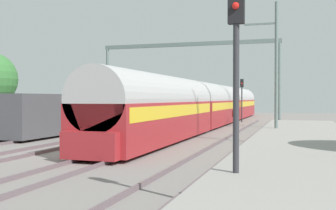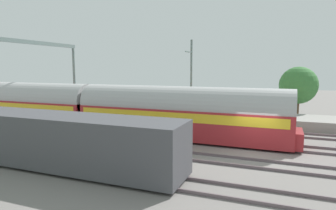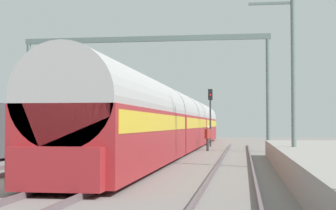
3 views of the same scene
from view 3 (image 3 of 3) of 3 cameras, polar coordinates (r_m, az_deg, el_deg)
The scene contains 8 objects.
ground at distance 16.64m, azimuth -15.91°, elevation -8.29°, with size 120.00×120.00×0.00m, color gray.
track_east at distance 15.89m, azimuth -8.85°, elevation -8.35°, with size 1.52×60.00×0.16m.
track_far_east at distance 15.21m, azimuth 6.76°, elevation -8.64°, with size 1.52×60.00×0.16m.
passenger_train at distance 37.40m, azimuth 1.07°, elevation -1.86°, with size 2.93×49.20×3.82m.
person_crossing at distance 36.13m, azimuth 4.30°, elevation -3.34°, with size 0.41×0.47×1.73m.
railway_signal_far at distance 43.44m, azimuth 4.59°, elevation -0.48°, with size 0.36×0.30×4.71m.
catenary_gantry at distance 36.36m, azimuth -2.57°, elevation 4.41°, with size 17.09×0.28×7.86m.
catenary_pole_east_mid at distance 22.18m, azimuth 13.25°, elevation 3.99°, with size 1.90×0.20×8.00m.
Camera 3 is at (6.72, -15.11, 1.82)m, focal length 56.51 mm.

